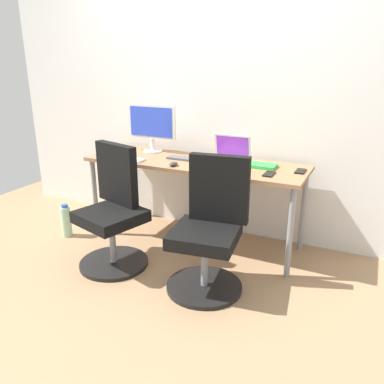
% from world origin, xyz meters
% --- Properties ---
extents(ground_plane, '(5.28, 5.28, 0.00)m').
position_xyz_m(ground_plane, '(0.00, 0.00, 0.00)').
color(ground_plane, '#9E7A56').
extents(back_wall, '(4.40, 0.04, 2.60)m').
position_xyz_m(back_wall, '(0.00, 0.38, 1.30)').
color(back_wall, white).
rests_on(back_wall, ground).
extents(desk, '(1.87, 0.60, 0.74)m').
position_xyz_m(desk, '(0.00, 0.00, 0.67)').
color(desk, '#996B47').
rests_on(desk, ground).
extents(office_chair_left, '(0.55, 0.55, 0.94)m').
position_xyz_m(office_chair_left, '(-0.41, -0.60, 0.42)').
color(office_chair_left, black).
rests_on(office_chair_left, ground).
extents(office_chair_right, '(0.54, 0.54, 0.94)m').
position_xyz_m(office_chair_right, '(0.40, -0.60, 0.42)').
color(office_chair_right, black).
rests_on(office_chair_right, ground).
extents(water_bottle_on_floor, '(0.09, 0.09, 0.31)m').
position_xyz_m(water_bottle_on_floor, '(-1.11, -0.41, 0.15)').
color(water_bottle_on_floor, '#A5D8B2').
rests_on(water_bottle_on_floor, ground).
extents(desktop_monitor, '(0.48, 0.18, 0.43)m').
position_xyz_m(desktop_monitor, '(-0.51, 0.16, 0.99)').
color(desktop_monitor, silver).
rests_on(desktop_monitor, desk).
extents(open_laptop, '(0.31, 0.27, 0.22)m').
position_xyz_m(open_laptop, '(0.28, 0.07, 0.79)').
color(open_laptop, silver).
rests_on(open_laptop, desk).
extents(keyboard_by_monitor, '(0.34, 0.12, 0.02)m').
position_xyz_m(keyboard_by_monitor, '(-0.55, -0.22, 0.75)').
color(keyboard_by_monitor, silver).
rests_on(keyboard_by_monitor, desk).
extents(keyboard_by_laptop, '(0.34, 0.12, 0.02)m').
position_xyz_m(keyboard_by_laptop, '(-0.08, 0.02, 0.75)').
color(keyboard_by_laptop, '#515156').
rests_on(keyboard_by_laptop, desk).
extents(mouse_by_monitor, '(0.06, 0.10, 0.03)m').
position_xyz_m(mouse_by_monitor, '(-0.82, -0.17, 0.76)').
color(mouse_by_monitor, '#2D2D2D').
rests_on(mouse_by_monitor, desk).
extents(mouse_by_laptop, '(0.06, 0.10, 0.03)m').
position_xyz_m(mouse_by_laptop, '(-0.09, -0.21, 0.76)').
color(mouse_by_laptop, '#2D2D2D').
rests_on(mouse_by_laptop, desk).
extents(coffee_mug, '(0.08, 0.08, 0.09)m').
position_xyz_m(coffee_mug, '(0.31, -0.18, 0.79)').
color(coffee_mug, yellow).
rests_on(coffee_mug, desk).
extents(pen_cup, '(0.07, 0.07, 0.10)m').
position_xyz_m(pen_cup, '(-0.79, -0.06, 0.79)').
color(pen_cup, slate).
rests_on(pen_cup, desk).
extents(phone_near_monitor, '(0.07, 0.14, 0.01)m').
position_xyz_m(phone_near_monitor, '(0.87, 0.06, 0.74)').
color(phone_near_monitor, black).
rests_on(phone_near_monitor, desk).
extents(phone_near_laptop, '(0.07, 0.14, 0.01)m').
position_xyz_m(phone_near_laptop, '(0.67, -0.12, 0.74)').
color(phone_near_laptop, black).
rests_on(phone_near_laptop, desk).
extents(notebook, '(0.21, 0.15, 0.03)m').
position_xyz_m(notebook, '(0.57, 0.06, 0.75)').
color(notebook, green).
rests_on(notebook, desk).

